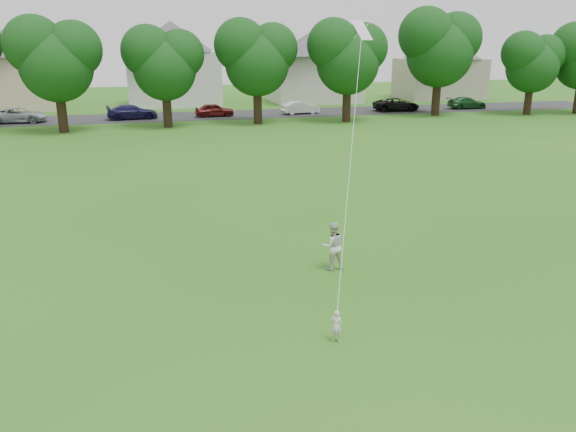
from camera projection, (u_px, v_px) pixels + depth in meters
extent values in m
plane|color=#1E5C15|center=(292.00, 328.00, 13.96)|extent=(160.00, 160.00, 0.00)
cube|color=#2D2D30|center=(181.00, 116.00, 52.83)|extent=(90.00, 7.00, 0.01)
imported|color=silver|center=(336.00, 326.00, 13.25)|extent=(0.35, 0.30, 0.82)
imported|color=silver|center=(333.00, 246.00, 17.36)|extent=(0.77, 0.61, 1.54)
plane|color=white|center=(362.00, 30.00, 18.80)|extent=(0.95, 0.84, 0.65)
cylinder|color=white|center=(351.00, 149.00, 16.00)|extent=(0.01, 0.01, 10.41)
cylinder|color=black|center=(62.00, 110.00, 43.16)|extent=(0.73, 0.73, 3.38)
cylinder|color=black|center=(167.00, 108.00, 45.79)|extent=(0.71, 0.71, 3.14)
cylinder|color=black|center=(258.00, 104.00, 47.75)|extent=(0.73, 0.73, 3.37)
cylinder|color=black|center=(347.00, 102.00, 48.96)|extent=(0.73, 0.73, 3.38)
cylinder|color=black|center=(436.00, 95.00, 53.01)|extent=(0.77, 0.77, 3.82)
cylinder|color=black|center=(528.00, 99.00, 53.72)|extent=(0.70, 0.70, 3.00)
imported|color=#989EA6|center=(19.00, 115.00, 48.49)|extent=(4.64, 2.25, 1.27)
imported|color=#14133B|center=(132.00, 112.00, 50.69)|extent=(4.61, 2.24, 1.29)
imported|color=#511010|center=(215.00, 110.00, 52.42)|extent=(3.66, 1.61, 1.23)
imported|color=silver|center=(300.00, 108.00, 54.35)|extent=(3.81, 1.75, 1.21)
imported|color=black|center=(396.00, 104.00, 56.67)|extent=(4.78, 2.45, 1.29)
imported|color=#1A4E20|center=(467.00, 103.00, 58.53)|extent=(4.13, 1.76, 1.19)
cube|color=beige|center=(16.00, 83.00, 57.60)|extent=(8.48, 6.52, 5.27)
pyramid|color=#48464B|center=(8.00, 26.00, 55.94)|extent=(12.23, 12.23, 2.90)
cube|color=silver|center=(174.00, 79.00, 61.24)|extent=(9.67, 7.24, 5.70)
pyramid|color=#48464B|center=(170.00, 21.00, 59.44)|extent=(13.95, 13.95, 3.14)
cube|color=beige|center=(314.00, 79.00, 65.01)|extent=(9.79, 7.64, 5.19)
pyramid|color=#48464B|center=(315.00, 29.00, 63.38)|extent=(14.12, 14.12, 2.86)
cube|color=#A8A08B|center=(439.00, 79.00, 68.79)|extent=(9.56, 6.85, 4.70)
pyramid|color=#48464B|center=(442.00, 36.00, 67.31)|extent=(13.79, 13.79, 2.58)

